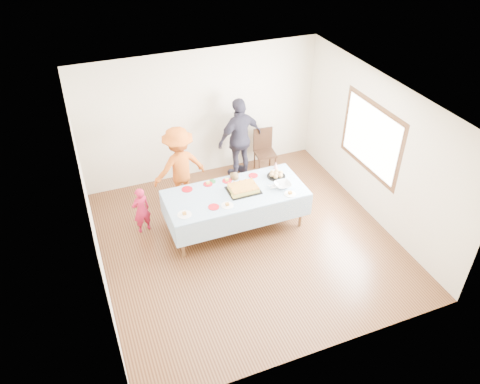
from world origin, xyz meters
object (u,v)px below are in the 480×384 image
at_px(party_table, 236,195).
at_px(birthday_cake, 243,189).
at_px(dining_chair, 264,148).
at_px(adult_left, 179,167).

xyz_separation_m(party_table, birthday_cake, (0.15, -0.00, 0.10)).
relative_size(birthday_cake, dining_chair, 0.59).
relative_size(party_table, dining_chair, 2.60).
xyz_separation_m(birthday_cake, adult_left, (-0.86, 1.14, -0.01)).
relative_size(party_table, birthday_cake, 4.39).
distance_m(party_table, dining_chair, 2.08).
height_order(party_table, birthday_cake, birthday_cake).
height_order(dining_chair, adult_left, adult_left).
distance_m(dining_chair, adult_left, 2.07).
xyz_separation_m(party_table, dining_chair, (1.28, 1.62, -0.19)).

